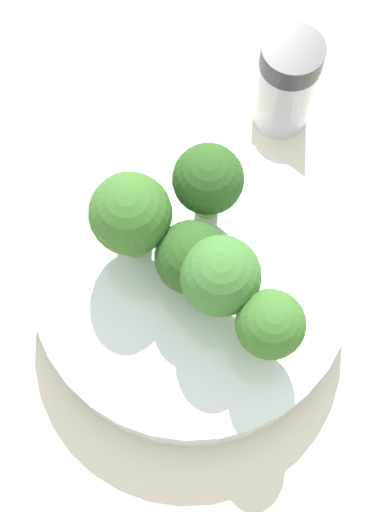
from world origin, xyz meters
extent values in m
plane|color=beige|center=(0.00, 0.00, 0.00)|extent=(3.00, 3.00, 0.00)
cylinder|color=silver|center=(0.00, 0.00, 0.02)|extent=(0.18, 0.18, 0.03)
cylinder|color=#7A9E5B|center=(-0.02, -0.01, 0.05)|extent=(0.02, 0.02, 0.03)
sphere|color=#3D7533|center=(-0.02, -0.01, 0.07)|extent=(0.04, 0.04, 0.04)
cylinder|color=#84AD66|center=(0.04, -0.01, 0.05)|extent=(0.02, 0.02, 0.03)
sphere|color=#28511E|center=(0.04, -0.01, 0.07)|extent=(0.04, 0.04, 0.04)
cylinder|color=#7A9E5B|center=(-0.04, -0.03, 0.05)|extent=(0.02, 0.02, 0.03)
sphere|color=#386B28|center=(-0.04, -0.03, 0.07)|extent=(0.04, 0.04, 0.04)
cylinder|color=#84AD66|center=(0.02, 0.03, 0.05)|extent=(0.03, 0.03, 0.03)
sphere|color=#386B28|center=(0.02, 0.03, 0.07)|extent=(0.04, 0.04, 0.04)
cylinder|color=#8EB770|center=(0.00, 0.00, 0.05)|extent=(0.02, 0.02, 0.02)
sphere|color=#28511E|center=(0.00, 0.00, 0.06)|extent=(0.04, 0.04, 0.04)
cylinder|color=#B2B7BC|center=(0.11, -0.08, 0.03)|extent=(0.04, 0.04, 0.06)
cylinder|color=#2D2D2D|center=(0.11, -0.08, 0.07)|extent=(0.04, 0.04, 0.02)
camera|label=1|loc=(-0.13, 0.02, 0.41)|focal=50.00mm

